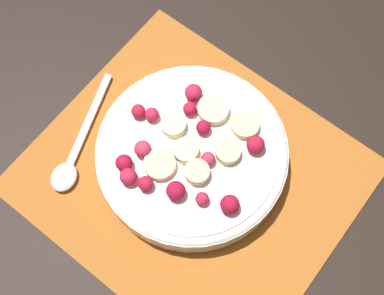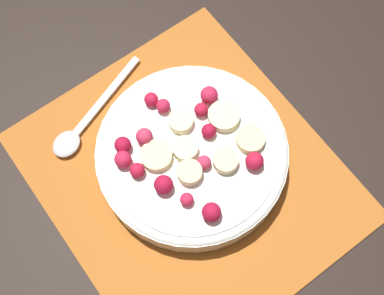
{
  "view_description": "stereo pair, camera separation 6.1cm",
  "coord_description": "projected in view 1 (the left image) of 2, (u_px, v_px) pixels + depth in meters",
  "views": [
    {
      "loc": [
        0.12,
        -0.16,
        0.62
      ],
      "look_at": [
        -0.01,
        0.01,
        0.05
      ],
      "focal_mm": 50.0,
      "sensor_mm": 36.0,
      "label": 1
    },
    {
      "loc": [
        0.17,
        -0.12,
        0.62
      ],
      "look_at": [
        -0.01,
        0.01,
        0.05
      ],
      "focal_mm": 50.0,
      "sensor_mm": 36.0,
      "label": 2
    }
  ],
  "objects": [
    {
      "name": "fruit_bowl",
      "position": [
        192.0,
        154.0,
        0.63
      ],
      "size": [
        0.23,
        0.23,
        0.06
      ],
      "color": "silver",
      "rests_on": "placemat"
    },
    {
      "name": "ground_plane",
      "position": [
        192.0,
        176.0,
        0.65
      ],
      "size": [
        3.0,
        3.0,
        0.0
      ],
      "primitive_type": "plane",
      "color": "black"
    },
    {
      "name": "placemat",
      "position": [
        192.0,
        176.0,
        0.65
      ],
      "size": [
        0.37,
        0.32,
        0.01
      ],
      "color": "#B26023",
      "rests_on": "ground_plane"
    },
    {
      "name": "spoon",
      "position": [
        73.0,
        157.0,
        0.65
      ],
      "size": [
        0.07,
        0.16,
        0.01
      ],
      "rotation": [
        0.0,
        0.0,
        5.06
      ],
      "color": "silver",
      "rests_on": "placemat"
    }
  ]
}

